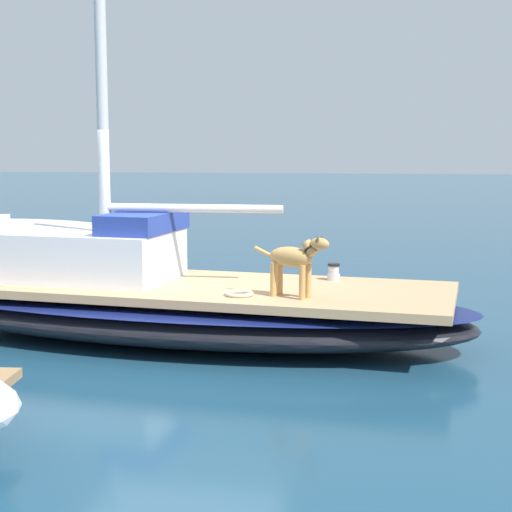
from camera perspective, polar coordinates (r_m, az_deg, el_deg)
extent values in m
plane|color=navy|center=(9.69, -5.89, -5.80)|extent=(120.00, 120.00, 0.00)
ellipsoid|color=black|center=(9.63, -5.91, -4.19)|extent=(3.41, 7.46, 0.56)
ellipsoid|color=navy|center=(9.59, -5.93, -3.13)|extent=(3.42, 7.50, 0.08)
cube|color=tan|center=(9.56, -5.94, -2.25)|extent=(2.88, 6.83, 0.10)
cylinder|color=silver|center=(9.50, -4.63, 3.48)|extent=(0.10, 2.20, 0.10)
cube|color=silver|center=(10.01, -12.36, 0.09)|extent=(1.67, 2.36, 0.60)
cube|color=navy|center=(9.72, -8.18, 2.46)|extent=(1.41, 0.87, 0.24)
ellipsoid|color=tan|center=(8.55, 2.55, -0.06)|extent=(0.42, 0.56, 0.22)
cylinder|color=tan|center=(8.56, 3.81, -1.80)|extent=(0.07, 0.07, 0.38)
cylinder|color=tan|center=(8.44, 3.37, -1.93)|extent=(0.07, 0.07, 0.38)
cylinder|color=tan|center=(8.74, 1.73, -1.58)|extent=(0.07, 0.07, 0.38)
cylinder|color=tan|center=(8.63, 1.27, -1.70)|extent=(0.07, 0.07, 0.38)
cylinder|color=tan|center=(8.42, 3.92, 0.57)|extent=(0.18, 0.22, 0.19)
ellipsoid|color=tan|center=(8.36, 4.64, 0.89)|extent=(0.21, 0.25, 0.13)
cone|color=#45331C|center=(8.39, 4.80, 1.33)|extent=(0.05, 0.05, 0.06)
cone|color=#45331C|center=(8.31, 4.50, 1.27)|extent=(0.05, 0.05, 0.06)
torus|color=black|center=(8.42, 3.92, 0.57)|extent=(0.17, 0.16, 0.10)
cylinder|color=tan|center=(8.73, 0.52, 0.31)|extent=(0.13, 0.22, 0.12)
cylinder|color=#B7B7BC|center=(9.73, 5.66, -1.53)|extent=(0.16, 0.16, 0.08)
cylinder|color=#B7B7BC|center=(9.72, 5.67, -1.01)|extent=(0.13, 0.13, 0.10)
cylinder|color=black|center=(9.71, 5.67, -0.63)|extent=(0.15, 0.15, 0.03)
torus|color=beige|center=(8.70, -1.24, -2.75)|extent=(0.32, 0.32, 0.04)
cube|color=navy|center=(15.29, -15.18, 1.56)|extent=(1.69, 2.18, 0.36)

